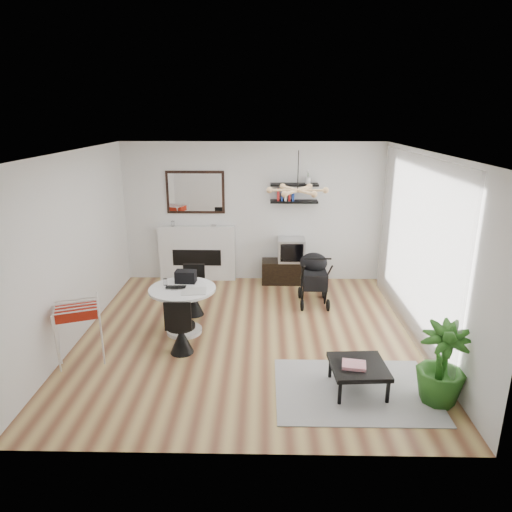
{
  "coord_description": "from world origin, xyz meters",
  "views": [
    {
      "loc": [
        0.24,
        -6.19,
        3.2
      ],
      "look_at": [
        0.1,
        0.4,
        1.13
      ],
      "focal_mm": 32.0,
      "sensor_mm": 36.0,
      "label": 1
    }
  ],
  "objects_px": {
    "fireplace": "(197,247)",
    "drying_rack": "(79,333)",
    "coffee_table": "(358,367)",
    "crt_tv": "(291,250)",
    "stroller": "(314,280)",
    "dining_table": "(183,303)",
    "tv_console": "(292,272)",
    "potted_plant": "(442,364)"
  },
  "relations": [
    {
      "from": "fireplace",
      "to": "coffee_table",
      "type": "distance_m",
      "value": 4.55
    },
    {
      "from": "stroller",
      "to": "drying_rack",
      "type": "bearing_deg",
      "value": -147.09
    },
    {
      "from": "tv_console",
      "to": "drying_rack",
      "type": "height_order",
      "value": "drying_rack"
    },
    {
      "from": "fireplace",
      "to": "coffee_table",
      "type": "bearing_deg",
      "value": -57.12
    },
    {
      "from": "fireplace",
      "to": "drying_rack",
      "type": "relative_size",
      "value": 2.49
    },
    {
      "from": "tv_console",
      "to": "potted_plant",
      "type": "height_order",
      "value": "potted_plant"
    },
    {
      "from": "drying_rack",
      "to": "stroller",
      "type": "bearing_deg",
      "value": 11.86
    },
    {
      "from": "tv_console",
      "to": "coffee_table",
      "type": "xyz_separation_m",
      "value": [
        0.58,
        -3.67,
        0.08
      ]
    },
    {
      "from": "tv_console",
      "to": "dining_table",
      "type": "height_order",
      "value": "dining_table"
    },
    {
      "from": "fireplace",
      "to": "potted_plant",
      "type": "distance_m",
      "value": 5.23
    },
    {
      "from": "drying_rack",
      "to": "fireplace",
      "type": "bearing_deg",
      "value": 50.45
    },
    {
      "from": "fireplace",
      "to": "potted_plant",
      "type": "height_order",
      "value": "fireplace"
    },
    {
      "from": "crt_tv",
      "to": "potted_plant",
      "type": "bearing_deg",
      "value": -68.78
    },
    {
      "from": "drying_rack",
      "to": "tv_console",
      "type": "bearing_deg",
      "value": 25.3
    },
    {
      "from": "fireplace",
      "to": "stroller",
      "type": "xyz_separation_m",
      "value": [
        2.19,
        -1.14,
        -0.27
      ]
    },
    {
      "from": "stroller",
      "to": "coffee_table",
      "type": "xyz_separation_m",
      "value": [
        0.27,
        -2.67,
        -0.11
      ]
    },
    {
      "from": "stroller",
      "to": "coffee_table",
      "type": "bearing_deg",
      "value": -84.54
    },
    {
      "from": "tv_console",
      "to": "coffee_table",
      "type": "distance_m",
      "value": 3.71
    },
    {
      "from": "dining_table",
      "to": "stroller",
      "type": "xyz_separation_m",
      "value": [
        2.08,
        1.2,
        -0.06
      ]
    },
    {
      "from": "dining_table",
      "to": "drying_rack",
      "type": "bearing_deg",
      "value": -141.73
    },
    {
      "from": "crt_tv",
      "to": "coffee_table",
      "type": "distance_m",
      "value": 3.73
    },
    {
      "from": "fireplace",
      "to": "tv_console",
      "type": "xyz_separation_m",
      "value": [
        1.88,
        -0.14,
        -0.46
      ]
    },
    {
      "from": "crt_tv",
      "to": "dining_table",
      "type": "distance_m",
      "value": 2.8
    },
    {
      "from": "fireplace",
      "to": "crt_tv",
      "type": "height_order",
      "value": "fireplace"
    },
    {
      "from": "potted_plant",
      "to": "stroller",
      "type": "bearing_deg",
      "value": 111.92
    },
    {
      "from": "crt_tv",
      "to": "dining_table",
      "type": "xyz_separation_m",
      "value": [
        -1.73,
        -2.19,
        -0.19
      ]
    },
    {
      "from": "fireplace",
      "to": "drying_rack",
      "type": "height_order",
      "value": "fireplace"
    },
    {
      "from": "tv_console",
      "to": "coffee_table",
      "type": "height_order",
      "value": "tv_console"
    },
    {
      "from": "fireplace",
      "to": "stroller",
      "type": "distance_m",
      "value": 2.49
    },
    {
      "from": "dining_table",
      "to": "drying_rack",
      "type": "relative_size",
      "value": 1.15
    },
    {
      "from": "crt_tv",
      "to": "dining_table",
      "type": "relative_size",
      "value": 0.52
    },
    {
      "from": "tv_console",
      "to": "dining_table",
      "type": "bearing_deg",
      "value": -128.86
    },
    {
      "from": "dining_table",
      "to": "drying_rack",
      "type": "height_order",
      "value": "drying_rack"
    },
    {
      "from": "dining_table",
      "to": "stroller",
      "type": "relative_size",
      "value": 1.01
    },
    {
      "from": "coffee_table",
      "to": "potted_plant",
      "type": "xyz_separation_m",
      "value": [
        0.89,
        -0.2,
        0.18
      ]
    },
    {
      "from": "dining_table",
      "to": "coffee_table",
      "type": "height_order",
      "value": "dining_table"
    },
    {
      "from": "fireplace",
      "to": "drying_rack",
      "type": "distance_m",
      "value": 3.46
    },
    {
      "from": "fireplace",
      "to": "crt_tv",
      "type": "distance_m",
      "value": 1.86
    },
    {
      "from": "dining_table",
      "to": "coffee_table",
      "type": "bearing_deg",
      "value": -32.15
    },
    {
      "from": "crt_tv",
      "to": "drying_rack",
      "type": "distance_m",
      "value": 4.3
    },
    {
      "from": "fireplace",
      "to": "drying_rack",
      "type": "xyz_separation_m",
      "value": [
        -1.08,
        -3.28,
        -0.23
      ]
    },
    {
      "from": "fireplace",
      "to": "crt_tv",
      "type": "xyz_separation_m",
      "value": [
        1.85,
        -0.15,
        -0.01
      ]
    }
  ]
}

